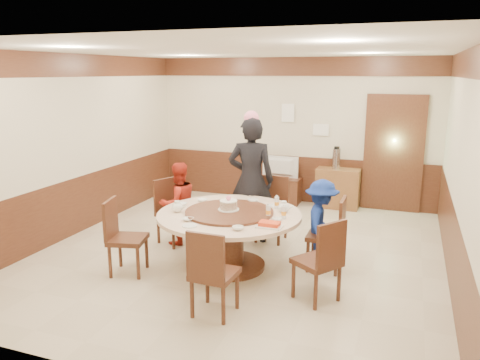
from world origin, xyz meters
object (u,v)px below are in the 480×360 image
(thermos, at_px, (336,159))
(side_cabinet, at_px, (338,188))
(person_standing, at_px, (251,180))
(person_red, at_px, (178,203))
(person_blue, at_px, (321,224))
(television, at_px, (279,167))
(tv_stand, at_px, (279,190))
(birthday_cake, at_px, (228,205))
(banquet_table, at_px, (229,229))
(shrimp_platter, at_px, (269,225))

(thermos, bearing_deg, side_cabinet, 0.00)
(person_standing, relative_size, person_red, 1.53)
(person_blue, distance_m, thermos, 2.90)
(person_standing, relative_size, person_blue, 1.61)
(person_standing, xyz_separation_m, television, (-0.17, 2.21, -0.24))
(side_cabinet, relative_size, thermos, 2.11)
(person_blue, bearing_deg, tv_stand, 16.62)
(television, xyz_separation_m, side_cabinet, (1.15, 0.03, -0.33))
(person_blue, relative_size, side_cabinet, 1.47)
(birthday_cake, height_order, television, birthday_cake)
(person_red, height_order, side_cabinet, person_red)
(person_standing, height_order, birthday_cake, person_standing)
(person_standing, bearing_deg, birthday_cake, 80.39)
(thermos, bearing_deg, person_red, -124.84)
(person_red, bearing_deg, tv_stand, -160.76)
(person_standing, xyz_separation_m, person_blue, (1.18, -0.63, -0.36))
(banquet_table, distance_m, shrimp_platter, 0.78)
(thermos, bearing_deg, birthday_cake, -104.91)
(side_cabinet, bearing_deg, tv_stand, -178.50)
(person_blue, xyz_separation_m, television, (-1.36, 2.84, 0.12))
(person_blue, bearing_deg, shrimp_platter, 141.40)
(television, bearing_deg, person_blue, 119.08)
(banquet_table, bearing_deg, tv_stand, 94.25)
(person_standing, distance_m, tv_stand, 2.32)
(birthday_cake, distance_m, tv_stand, 3.32)
(birthday_cake, relative_size, shrimp_platter, 0.92)
(person_blue, height_order, tv_stand, person_blue)
(birthday_cake, distance_m, thermos, 3.40)
(tv_stand, bearing_deg, television, 0.00)
(tv_stand, distance_m, side_cabinet, 1.15)
(birthday_cake, height_order, shrimp_platter, birthday_cake)
(side_cabinet, bearing_deg, thermos, 180.00)
(person_standing, height_order, television, person_standing)
(tv_stand, height_order, side_cabinet, side_cabinet)
(banquet_table, bearing_deg, person_blue, 22.37)
(person_standing, bearing_deg, tv_stand, -97.84)
(shrimp_platter, height_order, television, television)
(person_red, bearing_deg, person_standing, 152.45)
(person_red, xyz_separation_m, thermos, (1.90, 2.73, 0.32))
(person_standing, height_order, person_red, person_standing)
(person_standing, xyz_separation_m, tv_stand, (-0.17, 2.21, -0.69))
(birthday_cake, relative_size, thermos, 0.73)
(side_cabinet, bearing_deg, person_blue, -85.83)
(birthday_cake, xyz_separation_m, tv_stand, (-0.22, 3.26, -0.60))
(banquet_table, relative_size, person_red, 1.51)
(shrimp_platter, xyz_separation_m, thermos, (0.20, 3.68, 0.16))
(person_red, bearing_deg, shrimp_platter, 96.44)
(tv_stand, relative_size, side_cabinet, 1.06)
(person_blue, xyz_separation_m, side_cabinet, (-0.21, 2.87, -0.21))
(person_standing, relative_size, television, 2.60)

